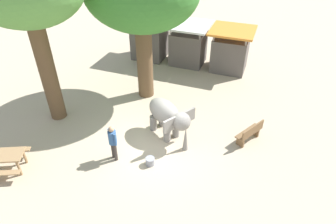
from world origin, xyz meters
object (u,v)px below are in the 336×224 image
object	(u,v)px
wooden_bench	(250,133)
market_stall_white	(188,46)
feed_bucket	(150,161)
market_stall_orange	(230,52)
person_handler	(113,141)
elephant	(168,116)
market_stall_green	(150,40)
picnic_table_near	(4,158)

from	to	relation	value
wooden_bench	market_stall_white	distance (m)	7.95
feed_bucket	market_stall_white	bearing A→B (deg)	97.91
wooden_bench	market_stall_orange	distance (m)	6.74
person_handler	feed_bucket	distance (m)	1.66
elephant	wooden_bench	xyz separation A→B (m)	(3.40, 0.85, -0.60)
person_handler	wooden_bench	size ratio (longest dim) A/B	1.14
market_stall_green	picnic_table_near	bearing A→B (deg)	-96.01
person_handler	wooden_bench	xyz separation A→B (m)	(4.90, 2.93, -0.48)
market_stall_white	market_stall_orange	size ratio (longest dim) A/B	1.00
wooden_bench	feed_bucket	world-z (taller)	wooden_bench
wooden_bench	picnic_table_near	size ratio (longest dim) A/B	0.72
picnic_table_near	person_handler	bearing A→B (deg)	-176.09
person_handler	wooden_bench	world-z (taller)	person_handler
market_stall_white	market_stall_orange	xyz separation A→B (m)	(2.60, 0.00, 0.00)
feed_bucket	market_stall_green	bearing A→B (deg)	112.99
market_stall_white	picnic_table_near	bearing A→B (deg)	-108.59
picnic_table_near	market_stall_orange	distance (m)	12.96
wooden_bench	market_stall_orange	world-z (taller)	market_stall_orange
wooden_bench	market_stall_orange	bearing A→B (deg)	47.40
elephant	person_handler	distance (m)	2.57
feed_bucket	elephant	bearing A→B (deg)	88.55
market_stall_white	feed_bucket	bearing A→B (deg)	-82.09
wooden_bench	picnic_table_near	distance (m)	9.81
market_stall_green	market_stall_orange	distance (m)	5.20
market_stall_green	market_stall_orange	size ratio (longest dim) A/B	1.00
person_handler	picnic_table_near	xyz separation A→B (m)	(-3.60, -1.96, -0.36)
elephant	market_stall_green	bearing A→B (deg)	149.47
wooden_bench	picnic_table_near	world-z (taller)	wooden_bench
market_stall_white	elephant	bearing A→B (deg)	-79.67
market_stall_orange	market_stall_green	bearing A→B (deg)	180.00
market_stall_orange	feed_bucket	xyz separation A→B (m)	(-1.33, -9.11, -0.98)
person_handler	picnic_table_near	distance (m)	4.12
person_handler	market_stall_orange	world-z (taller)	market_stall_orange
feed_bucket	wooden_bench	bearing A→B (deg)	38.54
person_handler	market_stall_orange	distance (m)	9.71
picnic_table_near	market_stall_white	xyz separation A→B (m)	(3.79, 11.26, 0.55)
market_stall_green	wooden_bench	bearing A→B (deg)	-41.06
elephant	market_stall_green	world-z (taller)	market_stall_green
person_handler	wooden_bench	distance (m)	5.73
wooden_bench	elephant	bearing A→B (deg)	133.04
market_stall_green	person_handler	bearing A→B (deg)	-75.45
feed_bucket	market_stall_orange	bearing A→B (deg)	81.67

